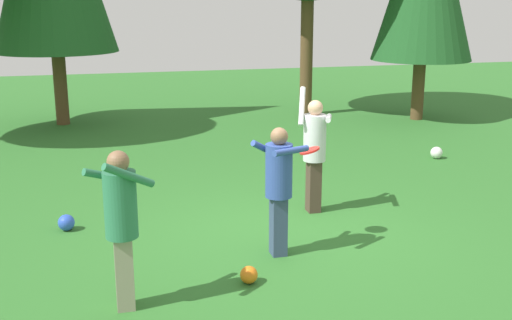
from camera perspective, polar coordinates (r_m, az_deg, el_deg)
name	(u,v)px	position (r m, az deg, el deg)	size (l,w,h in m)	color
ground_plane	(286,236)	(8.86, 2.75, -6.83)	(40.00, 40.00, 0.00)	#2D6B28
person_thrower	(314,146)	(9.58, 5.28, 1.27)	(0.63, 0.64, 1.91)	#4C382D
person_catcher	(279,181)	(7.94, 2.06, -1.87)	(0.73, 0.69, 1.66)	#38476B
person_bystander	(121,217)	(6.69, -12.02, -4.99)	(0.73, 0.69, 1.73)	gray
frisbee	(310,151)	(8.27, 4.84, 0.85)	(0.34, 0.34, 0.10)	red
ball_blue	(66,223)	(9.41, -16.68, -5.41)	(0.23, 0.23, 0.23)	blue
ball_white	(436,153)	(13.45, 15.91, 0.64)	(0.24, 0.24, 0.24)	white
ball_orange	(249,275)	(7.44, -0.65, -10.28)	(0.21, 0.21, 0.21)	orange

